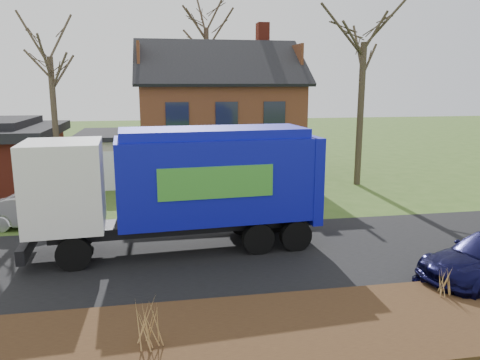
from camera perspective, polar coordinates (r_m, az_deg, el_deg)
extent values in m
plane|color=#35501A|center=(15.56, -3.18, -9.39)|extent=(120.00, 120.00, 0.00)
cube|color=black|center=(15.55, -3.18, -9.36)|extent=(80.00, 7.00, 0.02)
cube|color=#311B10|center=(10.76, 0.51, -18.70)|extent=(80.00, 3.50, 0.30)
cube|color=beige|center=(28.97, -2.73, 3.25)|extent=(9.00, 7.50, 2.70)
cube|color=#512E17|center=(28.70, -2.78, 8.69)|extent=(9.00, 7.50, 2.80)
cube|color=maroon|center=(30.31, 2.76, 17.10)|extent=(0.70, 0.90, 1.60)
cube|color=beige|center=(28.35, -15.12, 2.57)|extent=(3.50, 5.50, 2.60)
cube|color=black|center=(28.17, -15.28, 5.42)|extent=(3.90, 5.90, 0.24)
cylinder|color=black|center=(15.22, -19.60, -8.44)|extent=(1.08, 0.43, 1.06)
cylinder|color=black|center=(17.25, -18.95, -6.03)|extent=(1.08, 0.43, 1.06)
cylinder|color=black|center=(15.69, 2.21, -7.13)|extent=(1.08, 0.43, 1.06)
cylinder|color=black|center=(17.67, 0.27, -4.96)|extent=(1.08, 0.43, 1.06)
cylinder|color=black|center=(16.10, 6.79, -6.72)|extent=(1.08, 0.43, 1.06)
cylinder|color=black|center=(18.03, 4.38, -4.65)|extent=(1.08, 0.43, 1.06)
cube|color=black|center=(16.16, -6.57, -5.39)|extent=(8.85, 1.80, 0.36)
cube|color=white|center=(15.77, -20.64, -0.56)|extent=(2.51, 2.70, 2.76)
cube|color=black|center=(15.91, -24.70, -0.21)|extent=(0.23, 2.25, 0.92)
cube|color=black|center=(16.44, -24.44, -7.22)|extent=(0.42, 2.57, 0.46)
cube|color=#0D109F|center=(15.91, -3.23, 0.29)|extent=(6.59, 2.97, 2.76)
cube|color=#0D109F|center=(15.68, -3.30, 5.79)|extent=(6.26, 2.64, 0.31)
cube|color=#0D109F|center=(16.86, 7.93, 0.49)|extent=(0.53, 2.62, 2.96)
cube|color=green|center=(14.62, -2.87, -0.32)|extent=(3.67, 0.28, 1.02)
cube|color=green|center=(17.12, -4.56, 1.43)|extent=(3.67, 0.28, 1.02)
imported|color=#AAACB2|center=(20.06, -23.10, -3.44)|extent=(4.34, 2.18, 1.37)
cylinder|color=#453929|center=(24.49, -21.57, 5.78)|extent=(0.28, 0.28, 6.84)
cylinder|color=#3D3324|center=(26.78, 14.45, 7.66)|extent=(0.35, 0.35, 7.76)
cylinder|color=#403226|center=(35.54, -4.04, 10.35)|extent=(0.36, 0.36, 9.57)
cone|color=#A87F4A|center=(10.11, -11.26, -16.62)|extent=(0.04, 0.04, 1.06)
cone|color=#A87F4A|center=(10.12, -12.25, -16.65)|extent=(0.04, 0.04, 1.06)
cone|color=#A87F4A|center=(10.11, -10.26, -16.59)|extent=(0.04, 0.04, 1.06)
cone|color=#A87F4A|center=(10.23, -11.25, -16.27)|extent=(0.04, 0.04, 1.06)
cone|color=#A87F4A|center=(10.00, -11.27, -16.98)|extent=(0.04, 0.04, 1.06)
cone|color=#AE884D|center=(13.18, 23.70, -11.23)|extent=(0.04, 0.04, 0.76)
cone|color=#AE884D|center=(13.10, 23.21, -11.31)|extent=(0.04, 0.04, 0.76)
cone|color=#AE884D|center=(13.25, 24.20, -11.15)|extent=(0.04, 0.04, 0.76)
cone|color=#AE884D|center=(13.26, 23.44, -11.07)|extent=(0.04, 0.04, 0.76)
cone|color=#AE884D|center=(13.09, 23.97, -11.40)|extent=(0.04, 0.04, 0.76)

